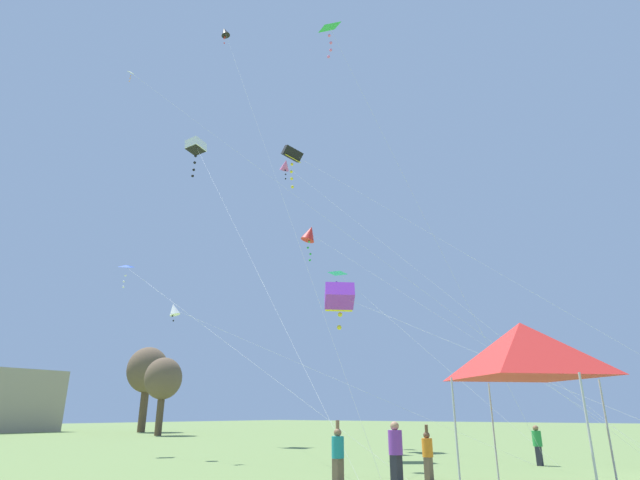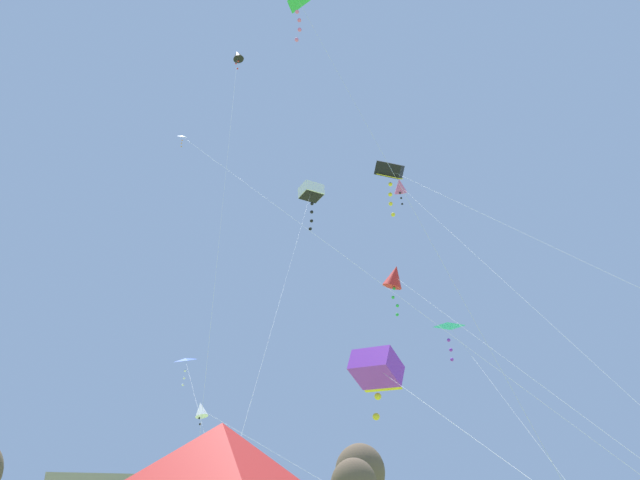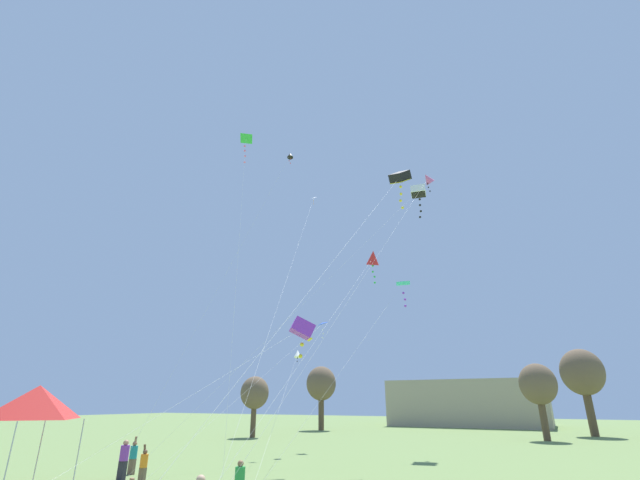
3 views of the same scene
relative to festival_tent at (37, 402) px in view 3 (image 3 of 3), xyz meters
The scene contains 20 objects.
distant_building 66.49m from the festival_tent, 83.25° to the left, with size 23.96×14.66×6.97m, color tan.
tree_far_right 54.77m from the festival_tent, 63.93° to the left, with size 4.79×4.79×9.67m.
tree_far_left 31.22m from the festival_tent, 107.64° to the left, with size 3.18×3.18×6.43m.
tree_far_centre 45.44m from the festival_tent, 101.01° to the left, with size 4.20×4.20×8.47m.
tree_near_right 44.48m from the festival_tent, 64.14° to the left, with size 3.72×3.72×7.50m.
festival_tent is the anchor object (origin of this frame).
person_orange_shirt 5.73m from the festival_tent, 56.55° to the left, with size 0.36×0.36×1.73m.
person_teal_shirt 6.51m from the festival_tent, 90.71° to the left, with size 0.39×0.39×1.89m.
person_purple_shirt 5.27m from the festival_tent, 77.63° to the left, with size 0.44×0.44×1.85m.
kite_black_diamond_0 26.60m from the festival_tent, 79.35° to the left, with size 3.09×12.03×25.13m.
kite_cyan_delta_1 20.95m from the festival_tent, 47.72° to the left, with size 3.35×13.47×11.25m.
kite_pink_diamond_2 30.54m from the festival_tent, 54.86° to the left, with size 3.23×22.95×22.18m.
kite_purple_box_3 13.93m from the festival_tent, 54.67° to the left, with size 2.36×17.65×8.65m.
kite_blue_delta_4 23.97m from the festival_tent, 83.15° to the left, with size 0.94×18.67×10.74m.
kite_green_delta_5 20.34m from the festival_tent, 66.12° to the left, with size 6.11×7.41×22.15m.
kite_white_delta_6 28.63m from the festival_tent, 84.10° to the left, with size 10.68×25.60×24.24m.
kite_white_box_7 37.09m from the festival_tent, 68.02° to the left, with size 11.98×23.92×25.17m.
kite_red_diamond_8 21.10m from the festival_tent, 54.40° to the left, with size 1.13×18.33×14.08m.
kite_white_diamond_9 18.87m from the festival_tent, 80.86° to the left, with size 7.56×16.08×7.76m.
kite_black_box_10 28.03m from the festival_tent, 55.46° to the left, with size 1.87×26.65×21.89m.
Camera 3 is at (14.16, -8.50, 3.70)m, focal length 24.00 mm.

